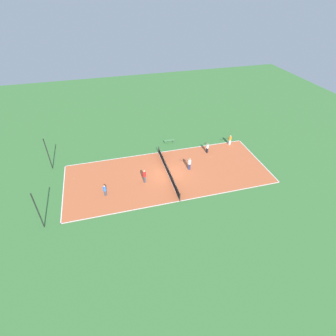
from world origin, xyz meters
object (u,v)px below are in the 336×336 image
at_px(tennis_ball_far_baseline, 74,178).
at_px(fence_post_back_left, 38,211).
at_px(player_coach_red, 144,175).
at_px(player_far_white, 207,147).
at_px(tennis_net, 168,171).
at_px(player_near_white, 189,163).
at_px(tennis_ball_near_net, 179,199).
at_px(player_near_blue, 105,190).
at_px(player_center_orange, 230,139).
at_px(tennis_ball_left_sideline, 211,157).
at_px(fence_post_back_right, 48,154).
at_px(bench, 169,141).

distance_m(tennis_ball_far_baseline, fence_post_back_left, 7.66).
distance_m(player_coach_red, player_far_white, 10.20).
relative_size(tennis_net, player_near_white, 5.80).
bearing_deg(tennis_ball_far_baseline, tennis_ball_near_net, -120.91).
bearing_deg(fence_post_back_left, player_near_blue, -63.93).
distance_m(player_far_white, fence_post_back_left, 21.58).
xyz_separation_m(player_center_orange, tennis_ball_left_sideline, (-2.29, 3.75, -0.79)).
height_order(player_coach_red, tennis_ball_far_baseline, player_coach_red).
bearing_deg(fence_post_back_left, player_coach_red, -69.08).
relative_size(tennis_ball_left_sideline, fence_post_back_left, 0.02).
relative_size(tennis_net, player_near_blue, 6.93).
distance_m(player_coach_red, tennis_ball_left_sideline, 9.94).
distance_m(player_far_white, tennis_ball_near_net, 10.08).
height_order(tennis_net, player_near_blue, player_near_blue).
height_order(player_far_white, fence_post_back_right, fence_post_back_right).
relative_size(tennis_ball_left_sideline, tennis_ball_near_net, 1.00).
bearing_deg(player_coach_red, fence_post_back_left, 82.85).
height_order(player_near_blue, player_near_white, player_near_white).
bearing_deg(player_near_blue, fence_post_back_right, 90.05).
xyz_separation_m(player_near_blue, fence_post_back_left, (-2.95, 6.04, 1.31)).
xyz_separation_m(player_near_blue, player_near_white, (2.14, -10.35, 0.18)).
bearing_deg(fence_post_back_left, player_near_white, -72.73).
relative_size(player_far_white, tennis_ball_near_net, 21.59).
bearing_deg(tennis_net, player_far_white, -63.06).
bearing_deg(player_center_orange, bench, -27.30).
bearing_deg(bench, tennis_ball_far_baseline, 20.89).
xyz_separation_m(bench, tennis_ball_left_sideline, (-4.96, -4.38, -0.33)).
bearing_deg(tennis_ball_near_net, tennis_net, 0.05).
height_order(player_near_blue, tennis_ball_near_net, player_near_blue).
relative_size(player_coach_red, player_far_white, 1.19).
xyz_separation_m(player_near_white, fence_post_back_left, (-5.09, 16.38, 1.13)).
height_order(player_near_blue, player_far_white, player_far_white).
xyz_separation_m(player_far_white, fence_post_back_left, (-8.11, 19.96, 1.27)).
bearing_deg(player_far_white, bench, 35.35).
bearing_deg(tennis_ball_left_sideline, player_near_white, 116.58).
xyz_separation_m(player_center_orange, tennis_ball_far_baseline, (-2.33, 21.21, -0.79)).
bearing_deg(tennis_net, tennis_ball_near_net, -179.95).
xyz_separation_m(bench, tennis_ball_near_net, (-11.59, 2.07, -0.33)).
bearing_deg(fence_post_back_left, bench, -52.83).
bearing_deg(tennis_ball_left_sideline, fence_post_back_right, 81.96).
bearing_deg(tennis_ball_far_baseline, player_near_blue, -139.00).
bearing_deg(tennis_net, bench, -16.46).
relative_size(tennis_net, player_far_white, 6.64).
xyz_separation_m(tennis_net, player_coach_red, (-0.83, 3.02, 0.51)).
relative_size(player_center_orange, player_near_white, 0.87).
height_order(bench, tennis_ball_near_net, bench).
distance_m(tennis_ball_far_baseline, tennis_ball_left_sideline, 17.46).
bearing_deg(tennis_ball_left_sideline, player_far_white, 5.44).
bearing_deg(fence_post_back_left, tennis_ball_near_net, -88.71).
relative_size(player_far_white, fence_post_back_left, 0.35).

